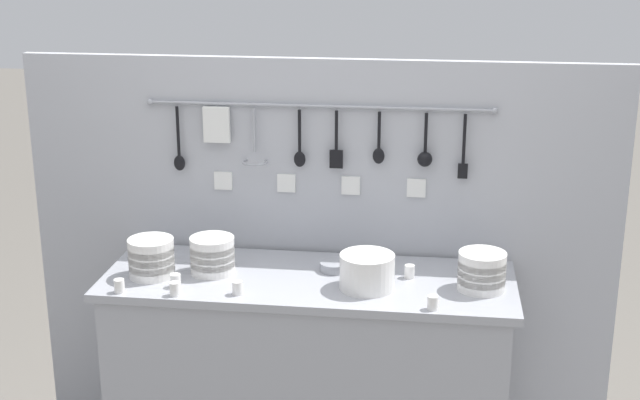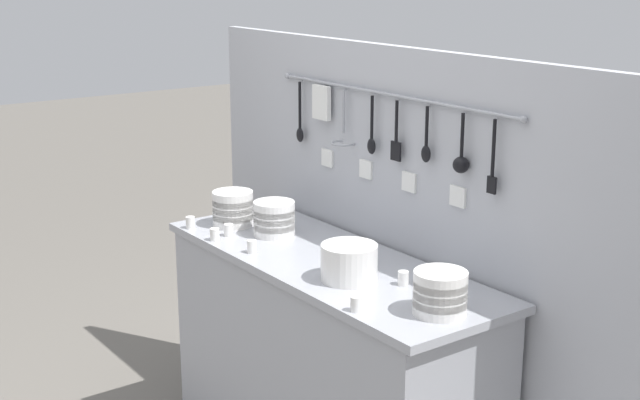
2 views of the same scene
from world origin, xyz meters
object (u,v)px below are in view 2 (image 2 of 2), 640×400
Objects in this scene: steel_mixing_bowl at (359,257)px; cup_edge_far at (190,222)px; cup_mid_row at (229,230)px; cup_edge_near at (215,234)px; cup_centre at (403,278)px; bowl_stack_back_corner at (233,208)px; cup_beside_plates at (252,247)px; bowl_stack_wide_centre at (440,293)px; bowl_stack_nested_right at (275,218)px; plate_stack at (349,262)px; cup_by_caddy at (356,304)px.

steel_mixing_bowl is 0.77m from cup_edge_far.
cup_mid_row is 0.19m from cup_edge_far.
cup_edge_near is 0.83m from cup_centre.
bowl_stack_back_corner is 3.46× the size of cup_beside_plates.
steel_mixing_bowl is 2.18× the size of cup_edge_near.
cup_mid_row is at bearing -37.80° from bowl_stack_back_corner.
bowl_stack_wide_centre is 0.85m from cup_beside_plates.
bowl_stack_nested_right is 0.72m from cup_centre.
cup_edge_near is at bearing -76.04° from cup_mid_row.
bowl_stack_wide_centre is 0.27m from cup_centre.
cup_centre is at bearing 21.61° from cup_beside_plates.
bowl_stack_back_corner is 3.46× the size of cup_edge_far.
cup_beside_plates is at bearing -139.38° from steel_mixing_bowl.
cup_mid_row is (-0.66, -0.08, -0.04)m from plate_stack.
cup_by_caddy is (0.36, -0.30, 0.01)m from steel_mixing_bowl.
plate_stack is at bearing -173.86° from bowl_stack_wide_centre.
bowl_stack_wide_centre reaches higher than cup_mid_row.
cup_edge_far is at bearing 180.00° from cup_edge_near.
cup_edge_near is 0.07m from cup_mid_row.
cup_centre is (0.71, 0.04, -0.04)m from bowl_stack_nested_right.
plate_stack is 0.19m from cup_centre.
bowl_stack_nested_right is at bearing 58.02° from cup_mid_row.
cup_mid_row is 0.23m from cup_beside_plates.
cup_centre is at bearing 13.52° from cup_mid_row.
bowl_stack_back_corner is (-0.21, -0.06, 0.00)m from bowl_stack_nested_right.
cup_mid_row is at bearing -157.08° from steel_mixing_bowl.
bowl_stack_back_corner reaches higher than cup_mid_row.
cup_centre is 1.00× the size of cup_mid_row.
cup_mid_row is (0.11, -0.09, -0.05)m from bowl_stack_back_corner.
bowl_stack_nested_right is at bearing -170.61° from steel_mixing_bowl.
cup_edge_near is (-0.65, -0.15, -0.04)m from plate_stack.
bowl_stack_wide_centre is 1.17m from bowl_stack_back_corner.
steel_mixing_bowl is at bearing 173.67° from cup_centre.
bowl_stack_back_corner is 1.58× the size of steel_mixing_bowl.
plate_stack reaches higher than steel_mixing_bowl.
cup_centre and cup_by_caddy have the same top height.
bowl_stack_back_corner is at bearing -178.36° from bowl_stack_wide_centre.
cup_by_caddy and cup_beside_plates have the same top height.
steel_mixing_bowl is 2.18× the size of cup_mid_row.
cup_by_caddy is (-0.17, -0.19, -0.04)m from bowl_stack_wide_centre.
bowl_stack_back_corner is 0.86× the size of plate_stack.
bowl_stack_wide_centre is 0.86× the size of plate_stack.
bowl_stack_back_corner reaches higher than steel_mixing_bowl.
bowl_stack_wide_centre reaches higher than cup_edge_near.
cup_edge_far is 1.00× the size of cup_beside_plates.
bowl_stack_back_corner reaches higher than plate_stack.
cup_edge_far is (-0.71, -0.30, 0.01)m from steel_mixing_bowl.
plate_stack reaches higher than cup_edge_near.
bowl_stack_wide_centre reaches higher than cup_by_caddy.
cup_centre is at bearing 18.63° from cup_edge_near.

